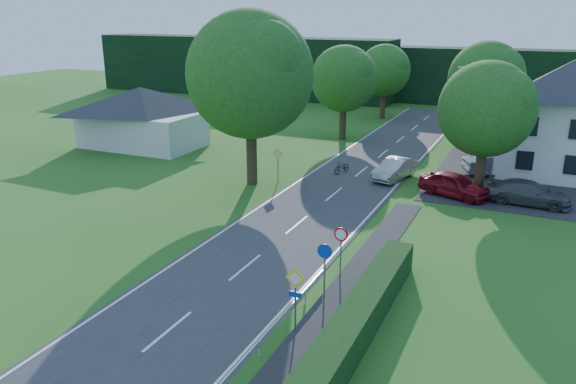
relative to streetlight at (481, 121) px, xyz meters
The scene contains 25 objects.
road 13.59m from the streetlight, 128.88° to the right, with size 7.00×80.00×0.04m, color #323234.
parking_pad 6.65m from the streetlight, 37.30° to the left, with size 14.00×16.00×0.04m, color #262628.
line_edge_left 15.73m from the streetlight, 138.52° to the right, with size 0.12×80.00×0.01m, color white.
line_edge_right 11.95m from the streetlight, 115.70° to the right, with size 0.12×80.00×0.01m, color white.
line_centre 13.58m from the streetlight, 128.88° to the right, with size 0.12×80.00×0.01m, color white, non-canonical shape.
tree_main 15.35m from the streetlight, 156.89° to the right, with size 9.40×9.40×11.64m, color #204E17, non-canonical shape.
tree_left_far 16.45m from the streetlight, 142.56° to the left, with size 7.00×7.00×8.58m, color #204E17, non-canonical shape.
tree_right_far 12.05m from the streetlight, 95.06° to the left, with size 7.40×7.40×9.09m, color #204E17, non-canonical shape.
tree_left_back 25.34m from the streetlight, 119.73° to the left, with size 6.60×6.60×8.07m, color #204E17, non-canonical shape.
tree_right_back 20.12m from the streetlight, 95.89° to the left, with size 6.20×6.20×7.56m, color #204E17, non-canonical shape.
tree_right_mid 2.05m from the streetlight, 77.66° to the right, with size 7.00×7.00×8.58m, color #204E17, non-canonical shape.
treeline_left 48.22m from the streetlight, 138.42° to the left, with size 44.00×6.00×8.00m, color black.
treeline_right 36.01m from the streetlight, 90.10° to the left, with size 30.00×5.00×7.00m, color black.
bungalow_left 28.12m from the streetlight, behind, with size 11.00×6.50×5.20m.
streetlight is the anchor object (origin of this frame).
sign_priority_right 22.50m from the streetlight, 99.70° to the right, with size 0.78×0.09×2.59m.
sign_roundabout 19.59m from the streetlight, 101.19° to the right, with size 0.64×0.08×2.37m.
sign_speed_limit 17.64m from the streetlight, 102.46° to the right, with size 0.64×0.11×2.37m.
sign_priority_left 13.80m from the streetlight, 158.22° to the right, with size 0.78×0.09×2.44m.
moving_car 6.58m from the streetlight, behind, with size 1.53×4.39×1.45m, color #9E9FA2.
motorcycle 10.13m from the streetlight, behind, with size 0.59×1.70×0.89m, color black.
parked_car_red 4.93m from the streetlight, 105.94° to the right, with size 1.84×4.59×1.56m, color maroon.
parked_car_silver_a 4.96m from the streetlight, 68.43° to the left, with size 1.72×4.92×1.62m, color #A4A5A8.
parked_car_grey 5.84m from the streetlight, 39.44° to the right, with size 2.01×4.94×1.43m, color #4A494E.
parasol 4.89m from the streetlight, 60.10° to the left, with size 2.08×2.12×1.90m, color red.
Camera 1 is at (11.64, -8.78, 11.38)m, focal length 35.00 mm.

